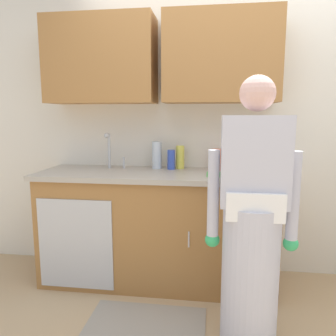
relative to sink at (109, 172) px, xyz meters
The scene contains 13 objects.
kitchen_wall_with_uppers 1.03m from the sink, 19.21° to the left, with size 4.80×0.44×2.70m.
counter_cabinet 0.63m from the sink, ahead, with size 1.90×0.62×0.90m.
countertop 0.41m from the sink, ahead, with size 1.96×0.66×0.04m, color #A8A093.
sink is the anchor object (origin of this frame).
person_at_sink 1.33m from the sink, 33.04° to the right, with size 0.55×0.34×1.62m.
floor_mat 1.21m from the sink, 56.33° to the right, with size 0.80×0.50×0.01m, color gray.
bottle_soap 0.91m from the sink, ahead, with size 0.08×0.08×0.18m, color #E05933.
bottle_cleaner_spray 0.62m from the sink, 19.07° to the left, with size 0.07×0.07×0.20m, color #D8D14C.
bottle_water_tall 0.44m from the sink, 24.67° to the left, with size 0.08×0.08×0.24m, color silver.
bottle_dish_liquid 0.54m from the sink, 16.11° to the left, with size 0.07×0.07×0.17m, color #334CB2.
cup_by_sink 1.36m from the sink, ahead, with size 0.08×0.08×0.09m, color white.
knife_on_counter 1.13m from the sink, ahead, with size 0.24×0.02×0.01m, color silver.
sponge 0.89m from the sink, ahead, with size 0.11×0.07×0.03m, color #4CBF4C.
Camera 1 is at (-0.10, -1.91, 1.40)m, focal length 35.02 mm.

